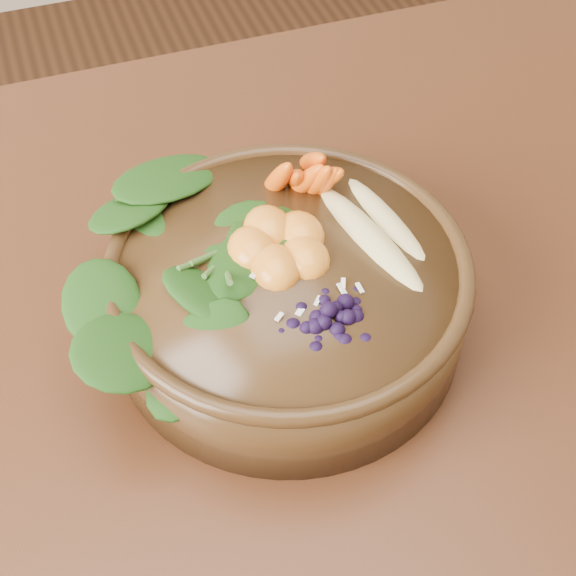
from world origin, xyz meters
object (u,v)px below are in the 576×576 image
kale_heap (203,214)px  carrot_cluster (301,148)px  mandarin_cluster (280,234)px  stoneware_bowl (288,296)px  dining_table (223,444)px  banana_halves (379,214)px  blueberry_pile (329,298)px

kale_heap → carrot_cluster: size_ratio=2.38×
mandarin_cluster → kale_heap: bearing=145.7°
stoneware_bowl → carrot_cluster: bearing=63.8°
carrot_cluster → kale_heap: bearing=-169.5°
dining_table → kale_heap: size_ratio=8.86×
dining_table → stoneware_bowl: 0.15m
banana_halves → blueberry_pile: (-0.07, -0.07, 0.01)m
kale_heap → blueberry_pile: bearing=-60.7°
stoneware_bowl → banana_halves: banana_halves is taller
carrot_cluster → stoneware_bowl: bearing=-123.7°
kale_heap → blueberry_pile: size_ratio=1.42×
kale_heap → dining_table: bearing=-104.1°
kale_heap → mandarin_cluster: kale_heap is taller
kale_heap → mandarin_cluster: size_ratio=2.07×
dining_table → stoneware_bowl: bearing=25.4°
dining_table → carrot_cluster: 0.26m
dining_table → blueberry_pile: (0.08, -0.02, 0.19)m
dining_table → carrot_cluster: (0.11, 0.11, 0.21)m
dining_table → stoneware_bowl: stoneware_bowl is taller
blueberry_pile → carrot_cluster: bearing=77.9°
stoneware_bowl → blueberry_pile: bearing=-79.7°
mandarin_cluster → stoneware_bowl: bearing=-88.9°
stoneware_bowl → mandarin_cluster: size_ratio=3.15×
kale_heap → mandarin_cluster: 0.06m
kale_heap → carrot_cluster: 0.10m
dining_table → blueberry_pile: blueberry_pile is taller
kale_heap → blueberry_pile: 0.12m
kale_heap → mandarin_cluster: bearing=-34.3°
carrot_cluster → banana_halves: bearing=-66.9°
carrot_cluster → banana_halves: size_ratio=0.48×
kale_heap → banana_halves: kale_heap is taller
mandarin_cluster → dining_table: bearing=-144.3°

